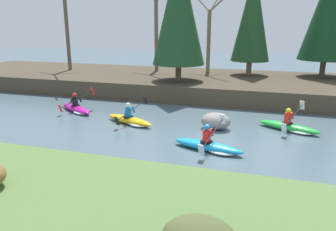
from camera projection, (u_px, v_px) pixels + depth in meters
ground_plane at (206, 141)px, 13.11m from camera, size 90.00×90.00×0.00m
riverbank_far at (234, 86)px, 22.00m from camera, size 44.00×8.61×1.05m
conifer_tree_far_left at (179, 8)px, 19.59m from camera, size 3.23×3.23×7.73m
conifer_tree_left at (252, 15)px, 21.94m from camera, size 2.61×2.61×7.13m
conifer_tree_mid_left at (330, 9)px, 21.07m from camera, size 3.48×3.48×7.64m
bare_tree_upstream at (67, 21)px, 24.83m from camera, size 4.30×4.25×7.88m
bare_tree_mid_upstream at (157, 27)px, 24.37m from camera, size 3.77×3.73×6.86m
bare_tree_mid_downstream at (209, 34)px, 23.78m from camera, size 3.28×3.24×5.93m
kayaker_lead at (291, 127)px, 14.27m from camera, size 2.71×1.96×1.20m
kayaker_middle at (211, 146)px, 12.01m from camera, size 2.78×2.05×1.20m
kayaker_trailing at (131, 120)px, 15.27m from camera, size 2.74×2.00×1.20m
kayaker_far_back at (77, 108)px, 17.37m from camera, size 2.63×1.97×1.20m
boulder_midstream at (216, 121)px, 14.51m from camera, size 1.31×1.02×0.74m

